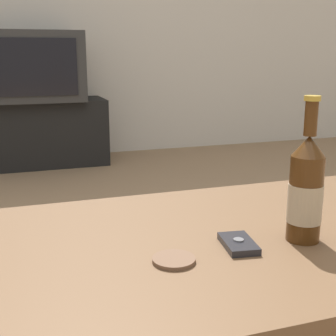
{
  "coord_description": "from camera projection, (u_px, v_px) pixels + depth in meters",
  "views": [
    {
      "loc": [
        -0.3,
        -0.85,
        0.83
      ],
      "look_at": [
        0.06,
        0.23,
        0.55
      ],
      "focal_mm": 50.0,
      "sensor_mm": 36.0,
      "label": 1
    }
  ],
  "objects": [
    {
      "name": "cell_phone",
      "position": [
        238.0,
        244.0,
        0.94
      ],
      "size": [
        0.07,
        0.11,
        0.02
      ],
      "rotation": [
        0.0,
        0.0,
        -0.14
      ],
      "color": "#232328",
      "rests_on": "coffee_table"
    },
    {
      "name": "coffee_table",
      "position": [
        174.0,
        268.0,
        0.98
      ],
      "size": [
        1.39,
        0.68,
        0.45
      ],
      "color": "brown",
      "rests_on": "ground_plane"
    },
    {
      "name": "beer_bottle",
      "position": [
        306.0,
        190.0,
        0.95
      ],
      "size": [
        0.07,
        0.07,
        0.3
      ],
      "color": "#47280F",
      "rests_on": "coffee_table"
    },
    {
      "name": "tv_stand",
      "position": [
        33.0,
        133.0,
        3.49
      ],
      "size": [
        1.07,
        0.43,
        0.49
      ],
      "color": "black",
      "rests_on": "ground_plane"
    },
    {
      "name": "television",
      "position": [
        29.0,
        66.0,
        3.36
      ],
      "size": [
        0.75,
        0.59,
        0.49
      ],
      "color": "#2D2D2D",
      "rests_on": "tv_stand"
    },
    {
      "name": "coaster",
      "position": [
        174.0,
        260.0,
        0.87
      ],
      "size": [
        0.08,
        0.08,
        0.01
      ],
      "color": "brown",
      "rests_on": "coffee_table"
    }
  ]
}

